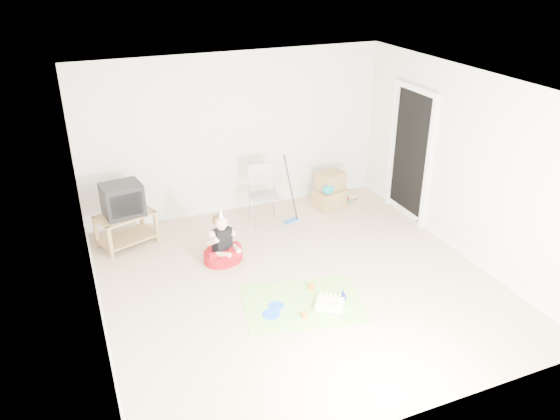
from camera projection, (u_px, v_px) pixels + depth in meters
name	position (u px, v px, depth m)	size (l,w,h in m)	color
ground	(298.00, 282.00, 7.23)	(5.00, 5.00, 0.00)	#C9AF90
doorway_recess	(411.00, 156.00, 8.64)	(0.02, 0.90, 2.05)	black
tv_stand	(126.00, 227.00, 8.02)	(0.92, 0.74, 0.50)	olive
crt_tv	(122.00, 200.00, 7.83)	(0.55, 0.45, 0.47)	black
folding_chair	(265.00, 196.00, 8.55)	(0.50, 0.48, 0.99)	#949499
cardboard_boxes	(330.00, 191.00, 9.20)	(0.57, 0.51, 0.61)	#A37D4E
floor_mop	(291.00, 207.00, 8.70)	(0.27, 0.34, 1.04)	blue
book_pile	(349.00, 196.00, 9.63)	(0.22, 0.27, 0.08)	#28794E
seated_woman	(223.00, 249.00, 7.66)	(0.75, 0.75, 0.83)	#AE1018
party_mat	(302.00, 303.00, 6.80)	(1.47, 1.06, 0.01)	#FF359B
birthday_cake	(330.00, 305.00, 6.69)	(0.42, 0.41, 0.15)	white
blue_plate_near	(276.00, 306.00, 6.73)	(0.19, 0.19, 0.01)	blue
blue_plate_far	(271.00, 314.00, 6.58)	(0.21, 0.21, 0.01)	blue
orange_cup_near	(312.00, 286.00, 7.05)	(0.07, 0.07, 0.09)	orange
orange_cup_far	(304.00, 315.00, 6.52)	(0.07, 0.07, 0.08)	orange
blue_party_hat	(343.00, 294.00, 6.84)	(0.10, 0.10, 0.14)	#171EA7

